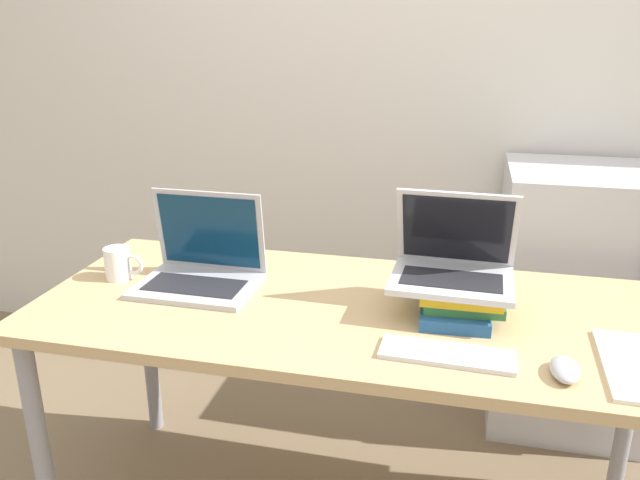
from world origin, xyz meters
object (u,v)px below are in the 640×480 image
laptop_left (201,267)px  mug (119,263)px  laptop_on_books (453,263)px  mouse (565,369)px  wireless_keyboard (447,354)px  book_stack (459,296)px  mini_fridge (573,299)px

laptop_left → mug: bearing=-176.0°
laptop_left → laptop_on_books: size_ratio=1.07×
laptop_left → mug: laptop_left is taller
laptop_left → mouse: bearing=-16.7°
laptop_left → mouse: laptop_left is taller
wireless_keyboard → mouse: mouse is taller
wireless_keyboard → laptop_left: bearing=159.7°
laptop_left → mouse: 1.00m
book_stack → mouse: bearing=-49.9°
book_stack → mini_fridge: mini_fridge is taller
wireless_keyboard → mug: bearing=165.7°
book_stack → wireless_keyboard: 0.25m
mouse → mug: (-1.21, 0.27, 0.03)m
book_stack → wireless_keyboard: size_ratio=0.92×
wireless_keyboard → mouse: size_ratio=2.76×
mini_fridge → mug: bearing=-152.8°
laptop_left → book_stack: 0.73m
laptop_on_books → mug: (-0.96, -0.01, -0.08)m
mouse → mug: bearing=167.5°
mouse → book_stack: bearing=130.1°
book_stack → wireless_keyboard: book_stack is taller
laptop_on_books → wireless_keyboard: (0.00, -0.26, -0.12)m
laptop_on_books → mouse: size_ratio=2.84×
mouse → mini_fridge: (0.18, 0.99, -0.26)m
mouse → laptop_left: bearing=163.3°
mug → laptop_on_books: bearing=0.7°
laptop_left → wireless_keyboard: size_ratio=1.10×
laptop_on_books → mini_fridge: laptop_on_books is taller
mug → laptop_left: bearing=4.0°
book_stack → laptop_on_books: bearing=164.4°
wireless_keyboard → laptop_on_books: bearing=90.6°
mini_fridge → wireless_keyboard: bearing=-114.1°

